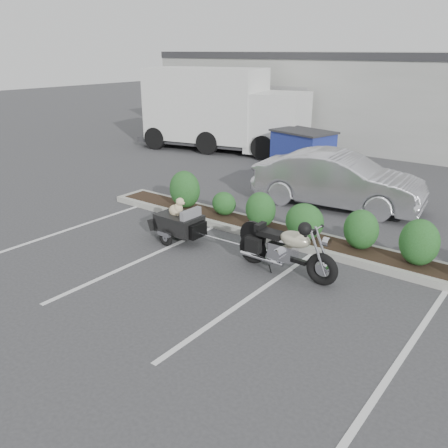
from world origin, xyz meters
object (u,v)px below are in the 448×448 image
Objects in this scene: pet_trailer at (179,222)px; delivery_truck at (223,112)px; sedan at (338,180)px; motorcycle at (285,250)px; dumpster at (303,150)px.

delivery_truck is (-5.55, 8.94, 1.19)m from pet_trailer.
pet_trailer is 0.38× the size of sedan.
motorcycle is 0.92× the size of dumpster.
motorcycle is at bearing -50.23° from dumpster.
dumpster reaches higher than motorcycle.
sedan reaches higher than pet_trailer.
pet_trailer is (-2.78, 0.02, -0.06)m from motorcycle.
sedan is (1.78, 4.50, 0.31)m from pet_trailer.
delivery_truck is at bearing 51.62° from sedan.
motorcycle is 4.64m from sedan.
delivery_truck is (-4.43, 1.07, 0.92)m from dumpster.
pet_trailer is 0.23× the size of delivery_truck.
sedan is 0.59× the size of delivery_truck.
sedan reaches higher than motorcycle.
sedan is 4.44m from dumpster.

